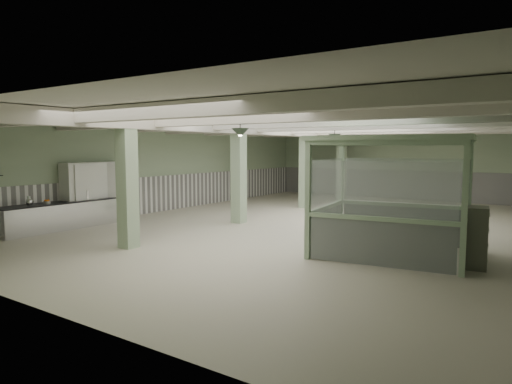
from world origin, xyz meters
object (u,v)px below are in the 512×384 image
Objects in this scene: prep_counter at (72,214)px; filing_cabinet at (477,238)px; guard_booth at (393,177)px; walkin_cooler at (95,193)px.

filing_cabinet is at bearing 9.09° from prep_counter.
walkin_cooler is at bearing 179.26° from guard_booth.
guard_booth reaches higher than filing_cabinet.
guard_booth is at bearing 6.82° from walkin_cooler.
walkin_cooler is (-0.08, 0.98, 0.62)m from prep_counter.
prep_counter is 1.16m from walkin_cooler.
guard_booth reaches higher than prep_counter.
guard_booth reaches higher than walkin_cooler.
prep_counter is 10.46m from guard_booth.
filing_cabinet is (12.20, 0.96, -0.39)m from walkin_cooler.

